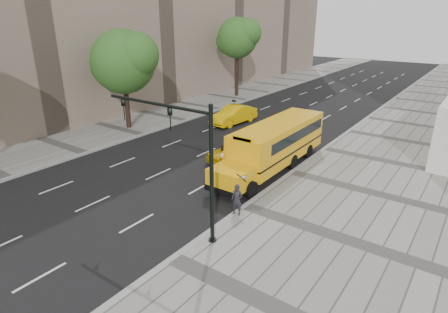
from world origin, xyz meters
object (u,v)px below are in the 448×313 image
Objects in this scene: tree_b at (124,61)px; traffic_signal at (186,152)px; school_bus at (276,142)px; taxi_far at (234,115)px; tree_c at (238,38)px; taxi_near at (239,151)px; pedestrian at (237,200)px.

tree_b reaches higher than traffic_signal.
tree_b is at bearing 147.29° from traffic_signal.
school_bus is (14.90, -0.27, -4.19)m from tree_b.
traffic_signal is (8.99, -16.95, 3.26)m from taxi_far.
tree_c reaches higher than taxi_far.
tree_b is 17.44m from tree_c.
tree_c is 0.81× the size of school_bus.
tree_b is 13.46m from taxi_near.
taxi_near is at bearing 109.28° from traffic_signal.
school_bus is 2.75m from taxi_near.
taxi_near is at bearing -166.22° from school_bus.
taxi_far is at bearing 117.94° from traffic_signal.
pedestrian is (4.15, -6.49, 0.16)m from taxi_near.
traffic_signal is at bearing -55.65° from taxi_far.
tree_b is 0.75× the size of school_bus.
tree_b reaches higher than school_bus.
tree_c is (-0.01, 17.40, 1.11)m from tree_b.
tree_b is at bearing -160.17° from taxi_near.
taxi_near is at bearing -4.09° from tree_b.
school_bus is at bearing 37.70° from taxi_near.
tree_b is 0.92× the size of tree_c.
tree_c is 5.80× the size of pedestrian.
taxi_near is 0.73× the size of traffic_signal.
pedestrian is (16.56, -24.78, -6.11)m from tree_c.
taxi_far is at bearing -57.72° from tree_c.
taxi_near is 10.21m from traffic_signal.
pedestrian is at bearing -48.79° from taxi_far.
traffic_signal is at bearing -121.25° from pedestrian.
tree_b is 15.48m from school_bus.
traffic_signal is (0.69, -9.74, 2.33)m from school_bus.
tree_c is 22.97m from taxi_near.
tree_c is 13.86m from taxi_far.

